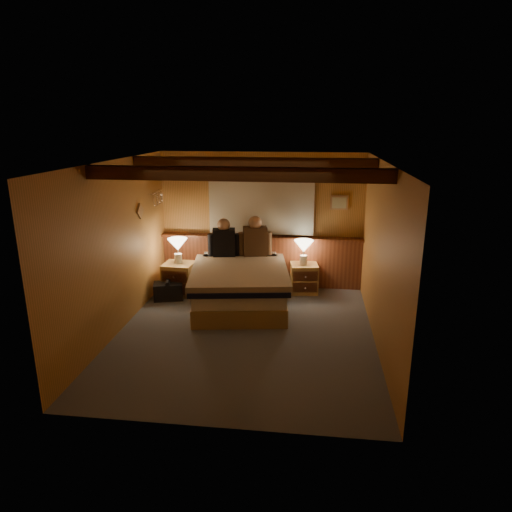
% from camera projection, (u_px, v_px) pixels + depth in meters
% --- Properties ---
extents(floor, '(4.20, 4.20, 0.00)m').
position_uv_depth(floor, '(245.00, 333.00, 6.48)').
color(floor, '#515560').
rests_on(floor, ground).
extents(ceiling, '(4.20, 4.20, 0.00)m').
position_uv_depth(ceiling, '(244.00, 162.00, 5.81)').
color(ceiling, '#DC9252').
rests_on(ceiling, wall_back).
extents(wall_back, '(3.60, 0.00, 3.60)m').
position_uv_depth(wall_back, '(262.00, 220.00, 8.15)').
color(wall_back, '#C68647').
rests_on(wall_back, floor).
extents(wall_left, '(0.00, 4.20, 4.20)m').
position_uv_depth(wall_left, '(117.00, 248.00, 6.36)').
color(wall_left, '#C68647').
rests_on(wall_left, floor).
extents(wall_right, '(0.00, 4.20, 4.20)m').
position_uv_depth(wall_right, '(381.00, 257.00, 5.94)').
color(wall_right, '#C68647').
rests_on(wall_right, floor).
extents(wall_front, '(3.60, 0.00, 3.60)m').
position_uv_depth(wall_front, '(211.00, 315.00, 4.15)').
color(wall_front, '#C68647').
rests_on(wall_front, floor).
extents(wainscot, '(3.60, 0.23, 0.94)m').
position_uv_depth(wainscot, '(261.00, 260.00, 8.29)').
color(wainscot, brown).
rests_on(wainscot, wall_back).
extents(curtain_window, '(2.18, 0.09, 1.11)m').
position_uv_depth(curtain_window, '(261.00, 203.00, 7.99)').
color(curtain_window, '#452A11').
rests_on(curtain_window, wall_back).
extents(ceiling_beams, '(3.60, 1.65, 0.16)m').
position_uv_depth(ceiling_beams, '(246.00, 168.00, 5.98)').
color(ceiling_beams, '#452A11').
rests_on(ceiling_beams, ceiling).
extents(coat_rail, '(0.05, 0.55, 0.24)m').
position_uv_depth(coat_rail, '(157.00, 197.00, 7.72)').
color(coat_rail, white).
rests_on(coat_rail, wall_left).
extents(framed_print, '(0.30, 0.04, 0.25)m').
position_uv_depth(framed_print, '(339.00, 203.00, 7.87)').
color(framed_print, '#AA7F55').
rests_on(framed_print, wall_back).
extents(bed, '(1.74, 2.12, 0.66)m').
position_uv_depth(bed, '(240.00, 285.00, 7.39)').
color(bed, '#A98448').
rests_on(bed, floor).
extents(nightstand_left, '(0.53, 0.48, 0.55)m').
position_uv_depth(nightstand_left, '(179.00, 279.00, 7.91)').
color(nightstand_left, '#A98448').
rests_on(nightstand_left, floor).
extents(nightstand_right, '(0.51, 0.47, 0.51)m').
position_uv_depth(nightstand_right, '(304.00, 278.00, 8.00)').
color(nightstand_right, '#A98448').
rests_on(nightstand_right, floor).
extents(lamp_left, '(0.33, 0.33, 0.44)m').
position_uv_depth(lamp_left, '(178.00, 246.00, 7.77)').
color(lamp_left, silver).
rests_on(lamp_left, nightstand_left).
extents(lamp_right, '(0.33, 0.33, 0.43)m').
position_uv_depth(lamp_right, '(304.00, 248.00, 7.83)').
color(lamp_right, silver).
rests_on(lamp_right, nightstand_right).
extents(person_left, '(0.56, 0.29, 0.68)m').
position_uv_depth(person_left, '(224.00, 240.00, 7.85)').
color(person_left, black).
rests_on(person_left, bed).
extents(person_right, '(0.58, 0.31, 0.72)m').
position_uv_depth(person_right, '(255.00, 239.00, 7.88)').
color(person_right, '#442E1B').
rests_on(person_right, bed).
extents(duffel_bag, '(0.54, 0.41, 0.34)m').
position_uv_depth(duffel_bag, '(168.00, 291.00, 7.70)').
color(duffel_bag, black).
rests_on(duffel_bag, floor).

